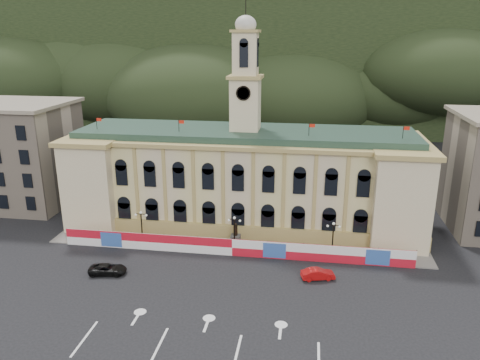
# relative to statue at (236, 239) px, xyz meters

# --- Properties ---
(ground) EXTENTS (260.00, 260.00, 0.00)m
(ground) POSITION_rel_statue_xyz_m (0.00, -18.00, -1.19)
(ground) COLOR black
(ground) RESTS_ON ground
(lane_markings) EXTENTS (26.00, 10.00, 0.02)m
(lane_markings) POSITION_rel_statue_xyz_m (0.00, -23.00, -1.18)
(lane_markings) COLOR white
(lane_markings) RESTS_ON ground
(hill_ridge) EXTENTS (230.00, 80.00, 64.00)m
(hill_ridge) POSITION_rel_statue_xyz_m (0.03, 103.99, 18.30)
(hill_ridge) COLOR black
(hill_ridge) RESTS_ON ground
(city_hall) EXTENTS (56.20, 17.60, 37.10)m
(city_hall) POSITION_rel_statue_xyz_m (0.00, 9.63, 6.66)
(city_hall) COLOR beige
(city_hall) RESTS_ON ground
(side_building_left) EXTENTS (21.00, 17.00, 18.60)m
(side_building_left) POSITION_rel_statue_xyz_m (-43.00, 12.93, 8.14)
(side_building_left) COLOR tan
(side_building_left) RESTS_ON ground
(hoarding_fence) EXTENTS (50.00, 0.44, 2.50)m
(hoarding_fence) POSITION_rel_statue_xyz_m (0.06, -2.93, 0.06)
(hoarding_fence) COLOR red
(hoarding_fence) RESTS_ON ground
(pavement) EXTENTS (56.00, 5.50, 0.16)m
(pavement) POSITION_rel_statue_xyz_m (0.00, -0.25, -1.11)
(pavement) COLOR slate
(pavement) RESTS_ON ground
(statue) EXTENTS (1.40, 1.40, 3.72)m
(statue) POSITION_rel_statue_xyz_m (0.00, 0.00, 0.00)
(statue) COLOR #595651
(statue) RESTS_ON ground
(lamp_left) EXTENTS (1.96, 0.44, 5.15)m
(lamp_left) POSITION_rel_statue_xyz_m (-14.00, -1.00, 1.89)
(lamp_left) COLOR black
(lamp_left) RESTS_ON ground
(lamp_center) EXTENTS (1.96, 0.44, 5.15)m
(lamp_center) POSITION_rel_statue_xyz_m (0.00, -1.00, 1.89)
(lamp_center) COLOR black
(lamp_center) RESTS_ON ground
(lamp_right) EXTENTS (1.96, 0.44, 5.15)m
(lamp_right) POSITION_rel_statue_xyz_m (14.00, -1.00, 1.89)
(lamp_right) COLOR black
(lamp_right) RESTS_ON ground
(red_sedan) EXTENTS (3.56, 5.02, 1.42)m
(red_sedan) POSITION_rel_statue_xyz_m (11.99, -7.92, -0.48)
(red_sedan) COLOR #A80C0C
(red_sedan) RESTS_ON ground
(black_suv) EXTENTS (3.72, 5.54, 1.35)m
(black_suv) POSITION_rel_statue_xyz_m (-15.26, -10.71, -0.51)
(black_suv) COLOR black
(black_suv) RESTS_ON ground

